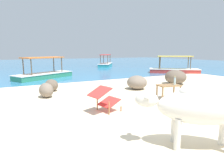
{
  "coord_description": "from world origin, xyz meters",
  "views": [
    {
      "loc": [
        -2.96,
        -2.59,
        1.64
      ],
      "look_at": [
        -0.09,
        3.0,
        0.55
      ],
      "focal_mm": 30.34,
      "sensor_mm": 36.0,
      "label": 1
    }
  ],
  "objects_px": {
    "boat_green": "(44,74)",
    "boat_red": "(174,69)",
    "bottle": "(175,81)",
    "boat_teal": "(105,64)",
    "cow": "(199,108)",
    "low_bench_table": "(169,87)",
    "deck_chair_far": "(104,98)"
  },
  "relations": [
    {
      "from": "cow",
      "to": "bottle",
      "type": "height_order",
      "value": "cow"
    },
    {
      "from": "bottle",
      "to": "boat_green",
      "type": "relative_size",
      "value": 0.08
    },
    {
      "from": "boat_red",
      "to": "cow",
      "type": "bearing_deg",
      "value": -96.17
    },
    {
      "from": "cow",
      "to": "bottle",
      "type": "relative_size",
      "value": 5.83
    },
    {
      "from": "deck_chair_far",
      "to": "boat_teal",
      "type": "height_order",
      "value": "boat_teal"
    },
    {
      "from": "bottle",
      "to": "deck_chair_far",
      "type": "distance_m",
      "value": 2.75
    },
    {
      "from": "bottle",
      "to": "boat_red",
      "type": "bearing_deg",
      "value": 44.86
    },
    {
      "from": "boat_green",
      "to": "boat_teal",
      "type": "distance_m",
      "value": 10.08
    },
    {
      "from": "cow",
      "to": "low_bench_table",
      "type": "height_order",
      "value": "cow"
    },
    {
      "from": "boat_red",
      "to": "low_bench_table",
      "type": "bearing_deg",
      "value": -99.16
    },
    {
      "from": "bottle",
      "to": "boat_teal",
      "type": "xyz_separation_m",
      "value": [
        4.16,
        14.31,
        -0.35
      ]
    },
    {
      "from": "low_bench_table",
      "to": "bottle",
      "type": "height_order",
      "value": "bottle"
    },
    {
      "from": "bottle",
      "to": "boat_green",
      "type": "distance_m",
      "value": 8.13
    },
    {
      "from": "cow",
      "to": "low_bench_table",
      "type": "bearing_deg",
      "value": -90.6
    },
    {
      "from": "boat_teal",
      "to": "boat_red",
      "type": "relative_size",
      "value": 1.02
    },
    {
      "from": "deck_chair_far",
      "to": "boat_red",
      "type": "distance_m",
      "value": 10.74
    },
    {
      "from": "cow",
      "to": "boat_red",
      "type": "bearing_deg",
      "value": -98.23
    },
    {
      "from": "bottle",
      "to": "boat_red",
      "type": "xyz_separation_m",
      "value": [
        6.02,
        6.0,
        -0.35
      ]
    },
    {
      "from": "low_bench_table",
      "to": "boat_red",
      "type": "bearing_deg",
      "value": 53.63
    },
    {
      "from": "cow",
      "to": "bottle",
      "type": "bearing_deg",
      "value": -93.83
    },
    {
      "from": "boat_teal",
      "to": "cow",
      "type": "bearing_deg",
      "value": 12.83
    },
    {
      "from": "cow",
      "to": "bottle",
      "type": "distance_m",
      "value": 3.42
    },
    {
      "from": "boat_green",
      "to": "boat_red",
      "type": "relative_size",
      "value": 1.04
    },
    {
      "from": "low_bench_table",
      "to": "cow",
      "type": "bearing_deg",
      "value": -115.74
    },
    {
      "from": "bottle",
      "to": "deck_chair_far",
      "type": "height_order",
      "value": "bottle"
    },
    {
      "from": "low_bench_table",
      "to": "deck_chair_far",
      "type": "relative_size",
      "value": 0.95
    },
    {
      "from": "bottle",
      "to": "boat_green",
      "type": "height_order",
      "value": "boat_green"
    },
    {
      "from": "low_bench_table",
      "to": "boat_green",
      "type": "distance_m",
      "value": 7.98
    },
    {
      "from": "boat_teal",
      "to": "deck_chair_far",
      "type": "bearing_deg",
      "value": 7.85
    },
    {
      "from": "cow",
      "to": "boat_teal",
      "type": "height_order",
      "value": "boat_teal"
    },
    {
      "from": "cow",
      "to": "deck_chair_far",
      "type": "relative_size",
      "value": 2.0
    },
    {
      "from": "low_bench_table",
      "to": "boat_red",
      "type": "distance_m",
      "value": 8.57
    }
  ]
}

